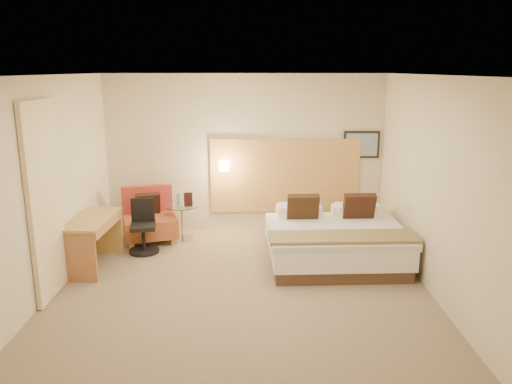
{
  "coord_description": "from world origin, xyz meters",
  "views": [
    {
      "loc": [
        0.17,
        -6.07,
        2.77
      ],
      "look_at": [
        0.19,
        0.61,
        1.12
      ],
      "focal_mm": 35.0,
      "sensor_mm": 36.0,
      "label": 1
    }
  ],
  "objects_px": {
    "bed": "(333,240)",
    "desk": "(94,228)",
    "lounge_chair": "(149,220)",
    "side_table": "(182,221)",
    "desk_chair": "(143,231)"
  },
  "relations": [
    {
      "from": "bed",
      "to": "desk",
      "type": "xyz_separation_m",
      "value": [
        -3.45,
        -0.26,
        0.26
      ]
    },
    {
      "from": "desk",
      "to": "desk_chair",
      "type": "distance_m",
      "value": 0.86
    },
    {
      "from": "lounge_chair",
      "to": "desk",
      "type": "xyz_separation_m",
      "value": [
        -0.54,
        -1.15,
        0.22
      ]
    },
    {
      "from": "side_table",
      "to": "bed",
      "type": "bearing_deg",
      "value": -20.78
    },
    {
      "from": "lounge_chair",
      "to": "side_table",
      "type": "distance_m",
      "value": 0.54
    },
    {
      "from": "desk_chair",
      "to": "desk",
      "type": "bearing_deg",
      "value": -133.01
    },
    {
      "from": "lounge_chair",
      "to": "desk",
      "type": "distance_m",
      "value": 1.29
    },
    {
      "from": "desk",
      "to": "desk_chair",
      "type": "height_order",
      "value": "desk_chair"
    },
    {
      "from": "lounge_chair",
      "to": "desk_chair",
      "type": "bearing_deg",
      "value": -88.15
    },
    {
      "from": "lounge_chair",
      "to": "side_table",
      "type": "bearing_deg",
      "value": 0.53
    },
    {
      "from": "lounge_chair",
      "to": "side_table",
      "type": "height_order",
      "value": "lounge_chair"
    },
    {
      "from": "side_table",
      "to": "desk",
      "type": "xyz_separation_m",
      "value": [
        -1.09,
        -1.16,
        0.25
      ]
    },
    {
      "from": "bed",
      "to": "lounge_chair",
      "type": "xyz_separation_m",
      "value": [
        -2.91,
        0.89,
        0.04
      ]
    },
    {
      "from": "bed",
      "to": "desk",
      "type": "relative_size",
      "value": 1.7
    },
    {
      "from": "side_table",
      "to": "desk_chair",
      "type": "distance_m",
      "value": 0.76
    }
  ]
}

